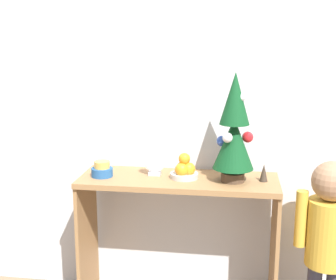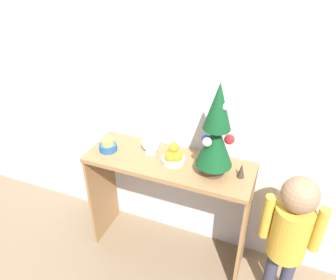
{
  "view_description": "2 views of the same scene",
  "coord_description": "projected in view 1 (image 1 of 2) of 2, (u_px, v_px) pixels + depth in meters",
  "views": [
    {
      "loc": [
        0.3,
        -2.24,
        1.56
      ],
      "look_at": [
        -0.06,
        0.19,
        1.01
      ],
      "focal_mm": 50.0,
      "sensor_mm": 36.0,
      "label": 1
    },
    {
      "loc": [
        0.63,
        -1.39,
        2.0
      ],
      "look_at": [
        0.0,
        0.18,
        0.96
      ],
      "focal_mm": 35.0,
      "sensor_mm": 36.0,
      "label": 2
    }
  ],
  "objects": [
    {
      "name": "figurine",
      "position": [
        264.0,
        173.0,
        2.49
      ],
      "size": [
        0.04,
        0.04,
        0.1
      ],
      "color": "#382D23",
      "rests_on": "console_table"
    },
    {
      "name": "back_wall",
      "position": [
        184.0,
        91.0,
        2.68
      ],
      "size": [
        7.0,
        0.05,
        2.5
      ],
      "primitive_type": "cube",
      "color": "silver",
      "rests_on": "ground_plane"
    },
    {
      "name": "console_table",
      "position": [
        178.0,
        212.0,
        2.6
      ],
      "size": [
        1.09,
        0.38,
        0.8
      ],
      "color": "olive",
      "rests_on": "ground_plane"
    },
    {
      "name": "fruit_bowl",
      "position": [
        184.0,
        170.0,
        2.54
      ],
      "size": [
        0.15,
        0.15,
        0.14
      ],
      "color": "#B7B2A8",
      "rests_on": "console_table"
    },
    {
      "name": "singing_bowl",
      "position": [
        102.0,
        170.0,
        2.58
      ],
      "size": [
        0.12,
        0.12,
        0.09
      ],
      "color": "#235189",
      "rests_on": "console_table"
    },
    {
      "name": "desk_clock",
      "position": [
        155.0,
        163.0,
        2.59
      ],
      "size": [
        0.12,
        0.04,
        0.14
      ],
      "color": "#B2B2B7",
      "rests_on": "console_table"
    },
    {
      "name": "child_figure",
      "position": [
        328.0,
        228.0,
        2.4
      ],
      "size": [
        0.34,
        0.22,
        0.95
      ],
      "color": "#38384C",
      "rests_on": "ground_plane"
    },
    {
      "name": "mini_tree",
      "position": [
        234.0,
        130.0,
        2.44
      ],
      "size": [
        0.22,
        0.22,
        0.58
      ],
      "color": "#4C3828",
      "rests_on": "console_table"
    }
  ]
}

